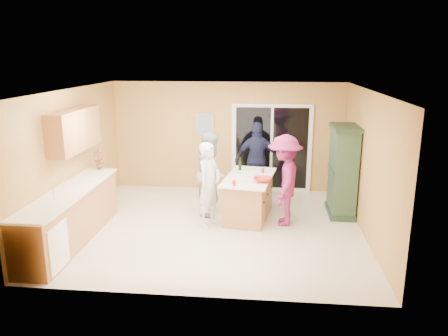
# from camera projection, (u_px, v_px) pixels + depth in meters

# --- Properties ---
(floor) EXTENTS (5.50, 5.50, 0.00)m
(floor) POSITION_uv_depth(u_px,v_px,m) (216.00, 227.00, 8.39)
(floor) COLOR beige
(floor) RESTS_ON ground
(ceiling) EXTENTS (5.50, 5.00, 0.10)m
(ceiling) POSITION_uv_depth(u_px,v_px,m) (215.00, 90.00, 7.73)
(ceiling) COLOR silver
(ceiling) RESTS_ON wall_back
(wall_back) EXTENTS (5.50, 0.10, 2.60)m
(wall_back) POSITION_uv_depth(u_px,v_px,m) (228.00, 137.00, 10.46)
(wall_back) COLOR #E8BC5F
(wall_back) RESTS_ON ground
(wall_front) EXTENTS (5.50, 0.10, 2.60)m
(wall_front) POSITION_uv_depth(u_px,v_px,m) (193.00, 207.00, 5.65)
(wall_front) COLOR #E8BC5F
(wall_front) RESTS_ON ground
(wall_left) EXTENTS (0.10, 5.00, 2.60)m
(wall_left) POSITION_uv_depth(u_px,v_px,m) (72.00, 158.00, 8.32)
(wall_left) COLOR #E8BC5F
(wall_left) RESTS_ON ground
(wall_right) EXTENTS (0.10, 5.00, 2.60)m
(wall_right) POSITION_uv_depth(u_px,v_px,m) (368.00, 165.00, 7.79)
(wall_right) COLOR #E8BC5F
(wall_right) RESTS_ON ground
(left_cabinet_run) EXTENTS (0.65, 3.05, 1.24)m
(left_cabinet_run) POSITION_uv_depth(u_px,v_px,m) (67.00, 220.00, 7.49)
(left_cabinet_run) COLOR #B57846
(left_cabinet_run) RESTS_ON floor
(upper_cabinets) EXTENTS (0.35, 1.60, 0.75)m
(upper_cabinets) POSITION_uv_depth(u_px,v_px,m) (74.00, 130.00, 7.97)
(upper_cabinets) COLOR #B57846
(upper_cabinets) RESTS_ON wall_left
(sliding_door) EXTENTS (1.90, 0.07, 2.10)m
(sliding_door) POSITION_uv_depth(u_px,v_px,m) (271.00, 148.00, 10.39)
(sliding_door) COLOR white
(sliding_door) RESTS_ON floor
(framed_picture) EXTENTS (0.46, 0.04, 0.56)m
(framed_picture) POSITION_uv_depth(u_px,v_px,m) (205.00, 124.00, 10.42)
(framed_picture) COLOR tan
(framed_picture) RESTS_ON wall_back
(kitchen_island) EXTENTS (1.11, 1.74, 0.86)m
(kitchen_island) POSITION_uv_depth(u_px,v_px,m) (249.00, 198.00, 8.80)
(kitchen_island) COLOR #B57846
(kitchen_island) RESTS_ON floor
(green_hutch) EXTENTS (0.53, 1.01, 1.85)m
(green_hutch) POSITION_uv_depth(u_px,v_px,m) (343.00, 172.00, 8.87)
(green_hutch) COLOR #203525
(green_hutch) RESTS_ON floor
(woman_white) EXTENTS (0.62, 0.71, 1.64)m
(woman_white) POSITION_uv_depth(u_px,v_px,m) (209.00, 185.00, 8.27)
(woman_white) COLOR silver
(woman_white) RESTS_ON floor
(woman_grey) EXTENTS (0.65, 0.83, 1.70)m
(woman_grey) POSITION_uv_depth(u_px,v_px,m) (212.00, 173.00, 8.97)
(woman_grey) COLOR #AAAAAC
(woman_grey) RESTS_ON floor
(woman_navy) EXTENTS (1.06, 0.53, 1.75)m
(woman_navy) POSITION_uv_depth(u_px,v_px,m) (257.00, 160.00, 9.98)
(woman_navy) COLOR #191C37
(woman_navy) RESTS_ON floor
(woman_magenta) EXTENTS (0.77, 1.20, 1.76)m
(woman_magenta) POSITION_uv_depth(u_px,v_px,m) (284.00, 180.00, 8.34)
(woman_magenta) COLOR #911F6A
(woman_magenta) RESTS_ON floor
(serving_bowl) EXTENTS (0.35, 0.35, 0.08)m
(serving_bowl) POSITION_uv_depth(u_px,v_px,m) (262.00, 180.00, 8.31)
(serving_bowl) COLOR red
(serving_bowl) RESTS_ON kitchen_island
(tulip_vase) EXTENTS (0.23, 0.17, 0.42)m
(tulip_vase) POSITION_uv_depth(u_px,v_px,m) (99.00, 160.00, 8.84)
(tulip_vase) COLOR maroon
(tulip_vase) RESTS_ON left_cabinet_run
(tumbler_near) EXTENTS (0.08, 0.08, 0.10)m
(tumbler_near) POSITION_uv_depth(u_px,v_px,m) (234.00, 183.00, 8.07)
(tumbler_near) COLOR red
(tumbler_near) RESTS_ON kitchen_island
(tumbler_far) EXTENTS (0.09, 0.09, 0.10)m
(tumbler_far) POSITION_uv_depth(u_px,v_px,m) (263.00, 170.00, 8.95)
(tumbler_far) COLOR red
(tumbler_far) RESTS_ON kitchen_island
(wine_bottle) EXTENTS (0.06, 0.06, 0.28)m
(wine_bottle) POSITION_uv_depth(u_px,v_px,m) (240.00, 165.00, 9.12)
(wine_bottle) COLOR black
(wine_bottle) RESTS_ON kitchen_island
(white_plate) EXTENTS (0.29, 0.29, 0.02)m
(white_plate) POSITION_uv_depth(u_px,v_px,m) (243.00, 176.00, 8.70)
(white_plate) COLOR white
(white_plate) RESTS_ON kitchen_island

